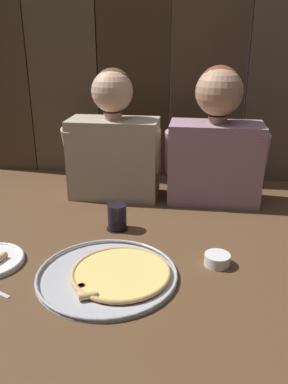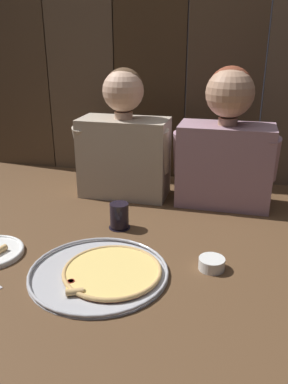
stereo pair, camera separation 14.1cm
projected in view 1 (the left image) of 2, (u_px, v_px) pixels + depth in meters
The scene contains 7 objects.
ground_plane at pixel (149, 251), 1.38m from camera, with size 3.20×3.20×0.00m, color brown.
pizza_tray at pixel (113, 274), 1.23m from camera, with size 0.44×0.44×0.03m.
drinking_glass at pixel (117, 217), 1.52m from camera, with size 0.08×0.08×0.10m.
dipping_bowl at pixel (217, 259), 1.29m from camera, with size 0.08×0.08×0.04m.
diner_left at pixel (114, 141), 1.77m from camera, with size 0.43×0.21×0.57m.
diner_right at pixel (216, 141), 1.71m from camera, with size 0.43×0.21×0.59m.
wooden_backdrop_wall at pixel (172, 26), 1.87m from camera, with size 2.19×0.03×1.49m.
Camera 1 is at (0.15, -1.20, 0.69)m, focal length 37.09 mm.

